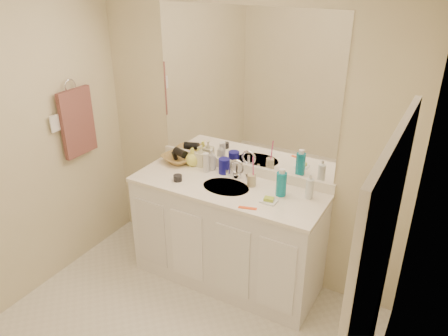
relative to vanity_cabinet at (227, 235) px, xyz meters
name	(u,v)px	position (x,y,z in m)	size (l,w,h in m)	color
wall_back	(244,135)	(0.00, 0.28, 0.77)	(2.60, 0.02, 2.40)	beige
wall_right	(381,289)	(1.30, -1.02, 0.77)	(0.02, 2.60, 2.40)	beige
vanity_cabinet	(227,235)	(0.00, 0.00, 0.00)	(1.50, 0.55, 0.85)	white
countertop	(227,187)	(0.00, 0.00, 0.44)	(1.52, 0.57, 0.03)	white
backsplash	(243,168)	(0.00, 0.26, 0.50)	(1.52, 0.03, 0.08)	white
sink_basin	(226,188)	(0.00, -0.02, 0.44)	(0.37, 0.37, 0.02)	beige
faucet	(237,171)	(0.00, 0.16, 0.51)	(0.02, 0.02, 0.11)	silver
mirror	(245,90)	(0.00, 0.27, 1.14)	(1.48, 0.01, 1.20)	white
blue_mug	(224,166)	(-0.13, 0.18, 0.52)	(0.09, 0.09, 0.13)	navy
tan_cup	(252,180)	(0.16, 0.09, 0.50)	(0.07, 0.07, 0.09)	tan
toothbrush	(253,168)	(0.17, 0.09, 0.60)	(0.01, 0.01, 0.19)	#E43C85
mouthwash_bottle	(281,184)	(0.41, 0.06, 0.54)	(0.08, 0.08, 0.18)	#0C7D97
clear_pump_bottle	(309,189)	(0.61, 0.12, 0.53)	(0.06, 0.06, 0.15)	white
soap_dish	(269,201)	(0.38, -0.08, 0.46)	(0.11, 0.09, 0.01)	white
green_soap	(269,199)	(0.38, -0.08, 0.48)	(0.07, 0.05, 0.02)	#9BBC2D
orange_comb	(248,208)	(0.29, -0.23, 0.46)	(0.13, 0.03, 0.01)	#F44D19
dark_jar	(178,178)	(-0.38, -0.12, 0.48)	(0.07, 0.07, 0.05)	black
extra_white_bottle	(206,163)	(-0.27, 0.13, 0.54)	(0.05, 0.05, 0.16)	silver
soap_bottle_white	(212,159)	(-0.25, 0.19, 0.54)	(0.07, 0.07, 0.18)	silver
soap_bottle_cream	(201,156)	(-0.36, 0.20, 0.55)	(0.08, 0.08, 0.18)	beige
soap_bottle_yellow	(192,157)	(-0.43, 0.18, 0.53)	(0.12, 0.12, 0.15)	#EAEC5B
wicker_basket	(179,158)	(-0.57, 0.18, 0.49)	(0.26, 0.26, 0.06)	olive
hair_dryer	(180,153)	(-0.55, 0.18, 0.54)	(0.06, 0.06, 0.13)	black
towel_ring	(70,86)	(-1.27, -0.25, 1.12)	(0.11, 0.11, 0.01)	silver
hand_towel	(77,122)	(-1.25, -0.25, 0.82)	(0.04, 0.32, 0.55)	#532F2C
switch_plate	(55,123)	(-1.27, -0.45, 0.88)	(0.01, 0.09, 0.13)	white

